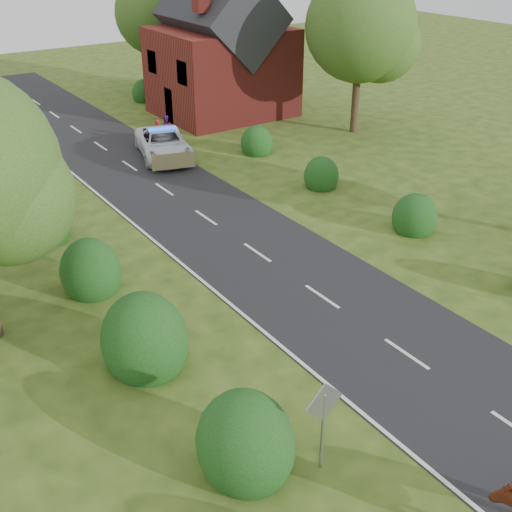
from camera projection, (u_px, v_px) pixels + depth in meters
road at (218, 226)px, 27.41m from camera, size 6.00×70.00×0.02m
road_markings at (210, 254)px, 25.10m from camera, size 4.96×70.00×0.01m
hedgerow_left at (102, 288)px, 21.41m from camera, size 2.75×50.41×3.00m
hedgerow_right at (394, 209)px, 27.67m from camera, size 2.10×45.78×2.10m
tree_right_b at (366, 30)px, 36.73m from camera, size 6.56×6.40×9.40m
tree_right_c at (161, 16)px, 46.20m from camera, size 6.15×6.00×8.58m
road_sign at (324, 414)px, 14.66m from camera, size 1.06×0.08×2.53m
house at (221, 56)px, 41.31m from camera, size 8.00×7.40×9.17m
police_van at (163, 144)px, 34.93m from camera, size 3.90×5.92×1.66m
pedestrian_red at (157, 133)px, 36.62m from camera, size 0.66×0.55×1.56m
pedestrian_purple at (166, 129)px, 37.07m from camera, size 0.98×0.89×1.65m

